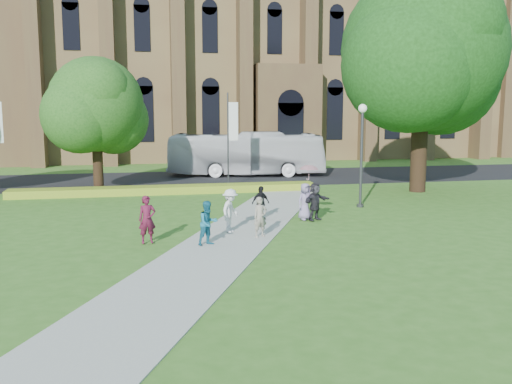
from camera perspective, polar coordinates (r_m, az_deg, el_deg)
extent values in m
plane|color=#35651E|center=(21.59, -1.84, -5.09)|extent=(160.00, 160.00, 0.00)
cube|color=black|center=(41.15, -6.56, 1.32)|extent=(160.00, 10.00, 0.02)
cube|color=#B2B2A8|center=(22.54, -2.27, -4.46)|extent=(15.58, 28.54, 0.04)
cube|color=gold|center=(34.27, -8.89, 0.22)|extent=(18.00, 1.40, 0.45)
cube|color=brown|center=(62.28, 1.02, 11.57)|extent=(52.00, 16.00, 17.00)
cube|color=brown|center=(55.07, -23.68, 13.40)|extent=(3.50, 3.50, 21.00)
cube|color=brown|center=(66.03, 24.25, 12.41)|extent=(3.50, 3.50, 21.00)
cube|color=brown|center=(53.44, 3.13, 7.80)|extent=(6.00, 2.50, 9.00)
cylinder|color=#38383D|center=(29.46, 10.49, 3.12)|extent=(0.14, 0.14, 4.80)
sphere|color=white|center=(29.35, 10.62, 8.22)|extent=(0.44, 0.44, 0.44)
cylinder|color=#38383D|center=(29.76, 10.37, -1.34)|extent=(0.36, 0.36, 0.15)
cylinder|color=#332114|center=(35.79, 16.03, 5.29)|extent=(0.96, 0.96, 6.60)
sphere|color=#13370F|center=(35.90, 16.36, 13.44)|extent=(9.60, 9.60, 9.60)
cylinder|color=#332114|center=(35.40, -15.55, 3.27)|extent=(0.60, 0.60, 4.12)
sphere|color=#1A4715|center=(35.28, -15.76, 8.43)|extent=(5.60, 5.60, 5.60)
cylinder|color=#38383D|center=(36.37, -2.82, 5.17)|extent=(0.10, 0.10, 6.00)
cube|color=white|center=(36.38, -2.28, 7.07)|extent=(0.60, 0.02, 2.40)
imported|color=white|center=(42.64, -1.00, 3.83)|extent=(11.96, 4.56, 3.25)
imported|color=#54132C|center=(21.58, -10.83, -2.71)|extent=(0.72, 0.54, 1.78)
imported|color=#19647F|center=(20.97, -4.81, -3.11)|extent=(0.99, 0.91, 1.64)
imported|color=silver|center=(23.10, -2.58, -1.87)|extent=(1.17, 1.31, 1.77)
imported|color=black|center=(25.66, 0.46, -1.10)|extent=(0.97, 0.66, 1.53)
imported|color=gray|center=(25.76, 4.95, -0.94)|extent=(0.95, 0.79, 1.66)
imported|color=#26242B|center=(25.68, 5.93, -0.94)|extent=(1.60, 1.27, 1.70)
imported|color=gray|center=(22.22, 0.43, -2.52)|extent=(0.66, 0.53, 1.58)
imported|color=#CB8F9D|center=(25.75, 5.30, 1.73)|extent=(0.84, 0.84, 0.73)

